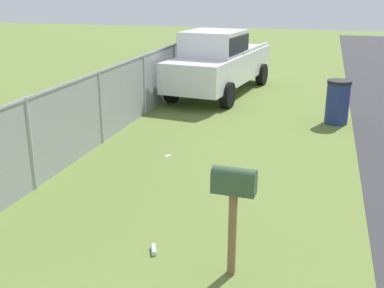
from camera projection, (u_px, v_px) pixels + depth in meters
The scene contains 6 objects.
mailbox at pixel (234, 190), 5.48m from camera, with size 0.23×0.53×1.41m.
pickup_truck at pixel (219, 60), 15.20m from camera, with size 5.80×2.65×2.09m.
trash_bin at pixel (338, 102), 12.04m from camera, with size 0.62×0.62×1.13m.
fence_section at pixel (100, 104), 10.43m from camera, with size 16.05×0.07×1.65m.
litter_bottle_far_scatter at pixel (154, 250), 6.30m from camera, with size 0.07×0.07×0.22m, color #B2D8BF.
litter_wrapper_midfield_a at pixel (168, 156), 9.88m from camera, with size 0.12×0.08×0.01m, color silver.
Camera 1 is at (-0.47, -1.23, 3.40)m, focal length 43.79 mm.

